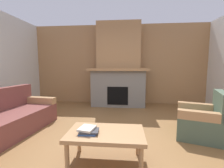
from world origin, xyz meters
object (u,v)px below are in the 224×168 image
at_px(couch, 8,119).
at_px(fireplace, 118,70).
at_px(armchair, 203,121).
at_px(coffee_table, 106,135).

bearing_deg(couch, fireplace, 50.57).
height_order(fireplace, armchair, fireplace).
distance_m(fireplace, coffee_table, 3.24).
bearing_deg(coffee_table, fireplace, 90.00).
bearing_deg(coffee_table, couch, 159.87).
distance_m(armchair, coffee_table, 1.89).
relative_size(armchair, coffee_table, 0.96).
bearing_deg(coffee_table, armchair, 28.99).
height_order(armchair, coffee_table, armchair).
xyz_separation_m(couch, coffee_table, (1.99, -0.73, 0.09)).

